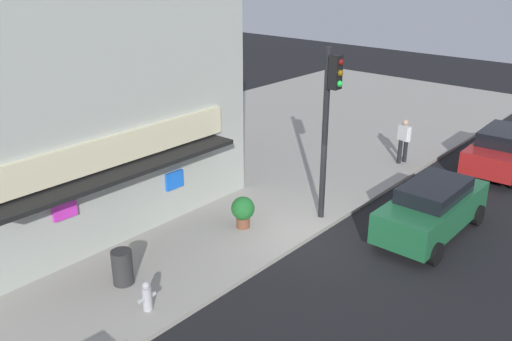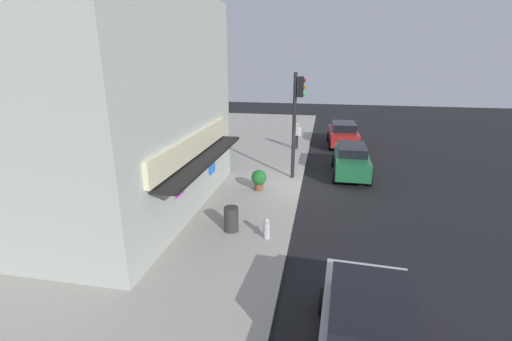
{
  "view_description": "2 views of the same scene",
  "coord_description": "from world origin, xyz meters",
  "px_view_note": "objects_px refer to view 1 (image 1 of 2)",
  "views": [
    {
      "loc": [
        -11.73,
        -7.97,
        7.71
      ],
      "look_at": [
        -1.06,
        1.31,
        2.12
      ],
      "focal_mm": 38.28,
      "sensor_mm": 36.0,
      "label": 1
    },
    {
      "loc": [
        -16.22,
        -0.94,
        6.05
      ],
      "look_at": [
        -2.39,
        1.74,
        1.53
      ],
      "focal_mm": 25.01,
      "sensor_mm": 36.0,
      "label": 2
    }
  ],
  "objects_px": {
    "fire_hydrant": "(147,296)",
    "parked_car_red": "(504,150)",
    "potted_plant_by_doorway": "(243,210)",
    "parked_car_green": "(432,208)",
    "trash_can": "(122,267)",
    "traffic_light": "(329,113)",
    "pedestrian": "(404,139)"
  },
  "relations": [
    {
      "from": "trash_can",
      "to": "pedestrian",
      "type": "xyz_separation_m",
      "value": [
        12.3,
        -1.24,
        0.53
      ]
    },
    {
      "from": "traffic_light",
      "to": "pedestrian",
      "type": "distance_m",
      "value": 6.48
    },
    {
      "from": "pedestrian",
      "to": "parked_car_red",
      "type": "xyz_separation_m",
      "value": [
        2.0,
        -3.13,
        -0.25
      ]
    },
    {
      "from": "fire_hydrant",
      "to": "potted_plant_by_doorway",
      "type": "relative_size",
      "value": 0.76
    },
    {
      "from": "traffic_light",
      "to": "parked_car_red",
      "type": "xyz_separation_m",
      "value": [
        8.02,
        -2.7,
        -2.62
      ]
    },
    {
      "from": "trash_can",
      "to": "parked_car_red",
      "type": "bearing_deg",
      "value": -17.01
    },
    {
      "from": "fire_hydrant",
      "to": "traffic_light",
      "type": "bearing_deg",
      "value": -3.13
    },
    {
      "from": "traffic_light",
      "to": "parked_car_red",
      "type": "distance_m",
      "value": 8.86
    },
    {
      "from": "pedestrian",
      "to": "parked_car_red",
      "type": "height_order",
      "value": "pedestrian"
    },
    {
      "from": "fire_hydrant",
      "to": "pedestrian",
      "type": "height_order",
      "value": "pedestrian"
    },
    {
      "from": "trash_can",
      "to": "parked_car_red",
      "type": "height_order",
      "value": "parked_car_red"
    },
    {
      "from": "fire_hydrant",
      "to": "potted_plant_by_doorway",
      "type": "distance_m",
      "value": 4.6
    },
    {
      "from": "fire_hydrant",
      "to": "trash_can",
      "type": "bearing_deg",
      "value": 77.22
    },
    {
      "from": "trash_can",
      "to": "parked_car_red",
      "type": "xyz_separation_m",
      "value": [
        14.3,
        -4.38,
        0.28
      ]
    },
    {
      "from": "pedestrian",
      "to": "parked_car_green",
      "type": "bearing_deg",
      "value": -144.84
    },
    {
      "from": "fire_hydrant",
      "to": "trash_can",
      "type": "relative_size",
      "value": 0.82
    },
    {
      "from": "traffic_light",
      "to": "fire_hydrant",
      "type": "xyz_separation_m",
      "value": [
        -6.58,
        0.36,
        -2.99
      ]
    },
    {
      "from": "traffic_light",
      "to": "potted_plant_by_doorway",
      "type": "distance_m",
      "value": 3.79
    },
    {
      "from": "traffic_light",
      "to": "potted_plant_by_doorway",
      "type": "height_order",
      "value": "traffic_light"
    },
    {
      "from": "fire_hydrant",
      "to": "parked_car_red",
      "type": "height_order",
      "value": "parked_car_red"
    },
    {
      "from": "parked_car_red",
      "to": "pedestrian",
      "type": "bearing_deg",
      "value": 122.6
    },
    {
      "from": "traffic_light",
      "to": "trash_can",
      "type": "distance_m",
      "value": 7.12
    },
    {
      "from": "fire_hydrant",
      "to": "parked_car_red",
      "type": "bearing_deg",
      "value": -11.82
    },
    {
      "from": "traffic_light",
      "to": "parked_car_green",
      "type": "height_order",
      "value": "traffic_light"
    },
    {
      "from": "parked_car_green",
      "to": "fire_hydrant",
      "type": "bearing_deg",
      "value": 157.99
    },
    {
      "from": "parked_car_green",
      "to": "traffic_light",
      "type": "bearing_deg",
      "value": 115.43
    },
    {
      "from": "traffic_light",
      "to": "fire_hydrant",
      "type": "relative_size",
      "value": 7.1
    },
    {
      "from": "pedestrian",
      "to": "parked_car_red",
      "type": "distance_m",
      "value": 3.73
    },
    {
      "from": "traffic_light",
      "to": "parked_car_green",
      "type": "bearing_deg",
      "value": -64.57
    },
    {
      "from": "potted_plant_by_doorway",
      "to": "parked_car_green",
      "type": "distance_m",
      "value": 5.54
    },
    {
      "from": "potted_plant_by_doorway",
      "to": "trash_can",
      "type": "bearing_deg",
      "value": 176.92
    },
    {
      "from": "pedestrian",
      "to": "potted_plant_by_doorway",
      "type": "height_order",
      "value": "pedestrian"
    }
  ]
}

